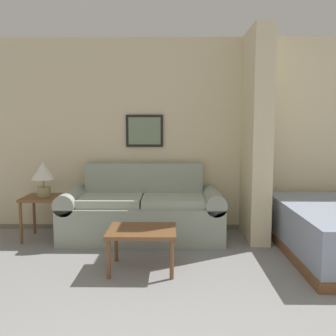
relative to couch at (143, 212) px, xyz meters
name	(u,v)px	position (x,y,z in m)	size (l,w,h in m)	color
wall_back	(158,136)	(0.18, 0.48, 0.95)	(7.64, 0.16, 2.60)	beige
wall_partition_pillar	(256,136)	(1.43, 0.02, 0.96)	(0.24, 0.80, 2.60)	beige
couch	(143,212)	(0.00, 0.00, 0.00)	(2.04, 0.84, 0.94)	#99A393
coffee_table	(142,234)	(0.08, -1.07, 0.03)	(0.67, 0.54, 0.42)	brown
side_table	(44,203)	(-1.24, -0.05, 0.13)	(0.50, 0.50, 0.55)	brown
table_lamp	(43,174)	(-1.24, -0.05, 0.49)	(0.29, 0.29, 0.44)	tan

